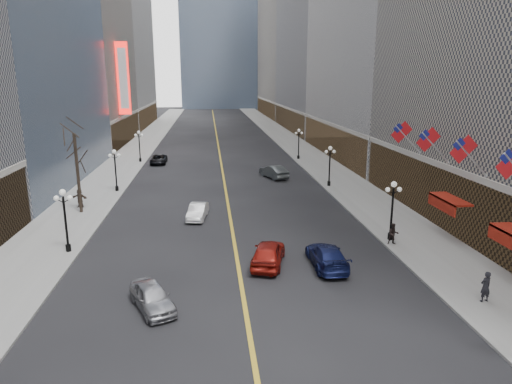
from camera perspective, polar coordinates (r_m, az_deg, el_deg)
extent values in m
cube|color=gray|center=(74.19, 6.39, 4.66)|extent=(6.00, 230.00, 0.15)
cube|color=gray|center=(73.54, -15.51, 4.15)|extent=(6.00, 230.00, 0.15)
cube|color=gold|center=(82.41, -4.71, 5.59)|extent=(0.25, 200.00, 0.02)
cube|color=brown|center=(37.76, 26.54, -1.97)|extent=(2.80, 41.00, 5.00)
cube|color=brown|center=(72.98, 10.18, 6.38)|extent=(2.80, 35.00, 5.00)
cube|color=gray|center=(112.73, 11.10, 19.87)|extent=(26.00, 40.00, 48.00)
cube|color=brown|center=(109.79, 4.69, 9.05)|extent=(2.80, 39.00, 5.00)
cube|color=gray|center=(154.98, 6.33, 20.98)|extent=(26.00, 46.00, 62.00)
cube|color=brown|center=(152.15, 1.69, 10.47)|extent=(2.80, 45.00, 5.00)
cube|color=gray|center=(93.82, -25.15, 20.73)|extent=(26.00, 30.00, 50.00)
cube|color=brown|center=(90.56, -16.67, 7.46)|extent=(2.80, 29.00, 5.00)
cube|color=brown|center=(124.00, -13.84, 9.26)|extent=(2.80, 37.00, 5.00)
cylinder|color=black|center=(36.22, 16.41, -5.32)|extent=(0.36, 0.36, 0.50)
cylinder|color=black|center=(35.69, 16.61, -2.67)|extent=(0.16, 0.16, 4.00)
sphere|color=white|center=(35.13, 16.87, 0.93)|extent=(0.44, 0.44, 0.44)
sphere|color=white|center=(35.04, 16.14, 0.28)|extent=(0.36, 0.36, 0.36)
sphere|color=white|center=(35.39, 17.49, 0.32)|extent=(0.36, 0.36, 0.36)
cylinder|color=black|center=(52.63, 9.10, 1.07)|extent=(0.36, 0.36, 0.50)
cylinder|color=black|center=(52.27, 9.17, 2.94)|extent=(0.16, 0.16, 4.00)
sphere|color=white|center=(51.89, 9.27, 5.43)|extent=(0.44, 0.44, 0.44)
sphere|color=white|center=(51.83, 8.77, 4.99)|extent=(0.36, 0.36, 0.36)
sphere|color=white|center=(52.07, 9.74, 5.00)|extent=(0.36, 0.36, 0.36)
cylinder|color=black|center=(69.83, 5.32, 4.37)|extent=(0.36, 0.36, 0.50)
cylinder|color=black|center=(69.56, 5.35, 5.79)|extent=(0.16, 0.16, 4.00)
sphere|color=white|center=(69.27, 5.40, 7.68)|extent=(0.44, 0.44, 0.44)
sphere|color=white|center=(69.23, 5.02, 7.35)|extent=(0.36, 0.36, 0.36)
sphere|color=white|center=(69.41, 5.76, 7.35)|extent=(0.36, 0.36, 0.36)
cylinder|color=black|center=(35.07, -22.41, -6.47)|extent=(0.36, 0.36, 0.50)
cylinder|color=black|center=(34.53, -22.67, -3.74)|extent=(0.16, 0.16, 4.00)
sphere|color=white|center=(33.94, -23.04, -0.04)|extent=(0.44, 0.44, 0.44)
sphere|color=white|center=(34.17, -23.69, -0.71)|extent=(0.36, 0.36, 0.36)
sphere|color=white|center=(33.90, -22.25, -0.67)|extent=(0.36, 0.36, 0.36)
cylinder|color=black|center=(51.85, -16.99, 0.43)|extent=(0.36, 0.36, 0.50)
cylinder|color=black|center=(51.49, -17.13, 2.32)|extent=(0.16, 0.16, 4.00)
sphere|color=white|center=(51.09, -17.31, 4.85)|extent=(0.44, 0.44, 0.44)
sphere|color=white|center=(51.25, -17.77, 4.39)|extent=(0.36, 0.36, 0.36)
sphere|color=white|center=(51.07, -16.78, 4.43)|extent=(0.36, 0.36, 0.36)
cylinder|color=black|center=(69.25, -14.26, 3.92)|extent=(0.36, 0.36, 0.50)
cylinder|color=black|center=(68.97, -14.35, 5.35)|extent=(0.16, 0.16, 4.00)
sphere|color=white|center=(68.68, -14.46, 7.24)|extent=(0.44, 0.44, 0.44)
sphere|color=white|center=(68.79, -14.82, 6.90)|extent=(0.36, 0.36, 0.36)
sphere|color=white|center=(68.66, -14.07, 6.93)|extent=(0.36, 0.36, 0.36)
cube|color=red|center=(29.30, 29.37, 3.21)|extent=(1.94, 0.04, 1.94)
cube|color=navy|center=(29.05, 28.88, 3.89)|extent=(0.88, 0.06, 0.88)
cylinder|color=#B2B2B7|center=(33.88, 25.36, 3.77)|extent=(2.49, 0.12, 2.49)
cube|color=red|center=(33.45, 24.52, 4.88)|extent=(1.94, 0.04, 1.94)
cube|color=navy|center=(33.23, 24.05, 5.49)|extent=(0.88, 0.06, 0.88)
cylinder|color=#B2B2B7|center=(38.18, 21.54, 5.16)|extent=(2.49, 0.12, 2.49)
cube|color=red|center=(37.80, 20.74, 6.15)|extent=(1.94, 0.04, 1.94)
cube|color=navy|center=(37.61, 20.31, 6.69)|extent=(0.88, 0.06, 0.88)
cylinder|color=#B2B2B7|center=(42.64, 18.49, 6.25)|extent=(2.49, 0.12, 2.49)
cube|color=red|center=(42.30, 17.75, 7.14)|extent=(1.94, 0.04, 1.94)
cube|color=navy|center=(42.12, 17.34, 7.62)|extent=(0.88, 0.06, 0.88)
cube|color=maroon|center=(30.67, 29.10, -5.35)|extent=(0.10, 4.00, 0.90)
cube|color=maroon|center=(37.37, 23.11, -0.81)|extent=(1.40, 4.00, 0.15)
cube|color=maroon|center=(37.16, 22.17, -1.44)|extent=(0.10, 4.00, 0.90)
cube|color=red|center=(82.73, -16.27, 13.46)|extent=(2.00, 0.50, 12.00)
cube|color=white|center=(82.73, -16.24, 13.46)|extent=(1.40, 0.55, 10.00)
cylinder|color=#2D231C|center=(43.94, -21.39, 2.18)|extent=(0.28, 0.28, 7.20)
imported|color=#9B9DA3|center=(25.59, -12.84, -12.66)|extent=(3.19, 4.42, 1.40)
imported|color=silver|center=(40.48, -7.30, -2.42)|extent=(1.99, 4.19, 1.33)
imported|color=black|center=(67.53, -12.07, 4.01)|extent=(2.20, 4.75, 1.32)
imported|color=#131948|center=(30.52, 8.86, -7.89)|extent=(2.08, 5.10, 1.48)
imported|color=maroon|center=(30.40, 1.53, -7.64)|extent=(3.11, 5.16, 1.64)
imported|color=#464C4D|center=(56.59, 2.22, 2.55)|extent=(3.33, 5.10, 1.59)
imported|color=black|center=(28.25, 26.76, -10.51)|extent=(0.72, 0.59, 1.76)
imported|color=black|center=(35.08, 16.80, -5.04)|extent=(0.81, 0.49, 1.59)
imported|color=#2D2119|center=(46.18, -21.17, -0.71)|extent=(1.73, 0.97, 1.79)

